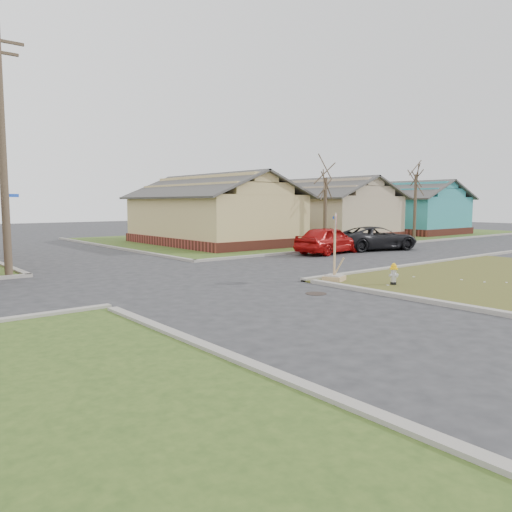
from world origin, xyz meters
TOP-DOWN VIEW (x-y plane):
  - ground at (0.00, 0.00)m, footprint 120.00×120.00m
  - verge_far_right at (22.00, 18.00)m, footprint 37.00×19.00m
  - curbs at (0.00, 5.00)m, footprint 80.00×40.00m
  - manhole at (2.20, -0.50)m, footprint 0.64×0.64m
  - side_house_yellow at (10.00, 16.50)m, footprint 7.60×11.60m
  - side_house_tan at (20.00, 16.50)m, footprint 7.60×11.60m
  - side_house_teal at (30.00, 16.50)m, footprint 7.60×11.60m
  - utility_pole at (-4.20, 8.90)m, footprint 1.80×0.28m
  - tree_mid_right at (14.00, 10.20)m, footprint 0.22×0.22m
  - tree_far_right at (24.00, 10.50)m, footprint 0.22×0.22m
  - fire_hydrant at (5.19, -1.13)m, footprint 0.27×0.27m
  - stop_sign at (4.32, 0.68)m, footprint 0.67×0.65m
  - red_sedan at (11.31, 7.41)m, footprint 4.53×2.29m
  - dark_pickup at (15.05, 7.13)m, footprint 5.34×3.54m

SIDE VIEW (x-z plane):
  - ground at x=0.00m, z-range 0.00..0.00m
  - curbs at x=0.00m, z-range -0.06..0.06m
  - manhole at x=2.20m, z-range 0.00..0.01m
  - verge_far_right at x=22.00m, z-range 0.00..0.05m
  - fire_hydrant at x=5.19m, z-range 0.08..0.80m
  - stop_sign at x=4.32m, z-range -0.62..1.73m
  - dark_pickup at x=15.05m, z-range 0.00..1.36m
  - red_sedan at x=11.31m, z-range 0.00..1.48m
  - tree_mid_right at x=14.00m, z-range 0.05..4.25m
  - side_house_yellow at x=10.00m, z-range -0.16..4.54m
  - side_house_tan at x=20.00m, z-range -0.16..4.54m
  - side_house_teal at x=30.00m, z-range -0.16..4.54m
  - tree_far_right at x=24.00m, z-range 0.05..4.81m
  - utility_pole at x=-4.20m, z-range 0.16..9.16m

